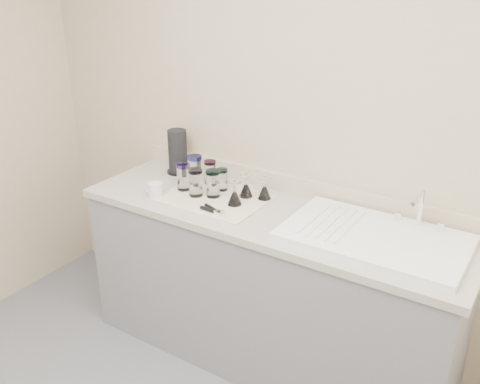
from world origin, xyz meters
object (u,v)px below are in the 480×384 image
Objects in this scene: tumbler_purple at (222,179)px; goblet_back_left at (246,189)px; sink_unit at (375,237)px; can_opener at (213,210)px; white_mug at (155,190)px; paper_towel_roll at (178,152)px; goblet_back_right at (264,191)px; tumbler_lavender at (213,183)px; goblet_front_left at (235,196)px; tumbler_cyan at (210,172)px; tumbler_magenta at (184,177)px; tumbler_teal at (195,169)px; tumbler_blue at (196,182)px.

goblet_back_left is (0.16, -0.00, -0.02)m from tumbler_purple.
sink_unit reaches higher than can_opener.
goblet_back_left is 0.49m from white_mug.
goblet_back_right is at bearing -6.27° from paper_towel_roll.
paper_towel_roll reaches higher than goblet_back_left.
goblet_front_left is (0.15, -0.02, -0.03)m from tumbler_lavender.
paper_towel_roll is (-0.51, 0.36, 0.11)m from can_opener.
goblet_back_left is 1.02× the size of goblet_back_right.
tumbler_magenta is at bearing -115.70° from tumbler_cyan.
goblet_front_left is at bearing 17.57° from white_mug.
tumbler_lavender reaches higher than white_mug.
tumbler_cyan is at bearing 128.03° from can_opener.
tumbler_cyan is at bearing 170.58° from goblet_back_left.
tumbler_cyan is at bearing 130.38° from tumbler_lavender.
goblet_back_left is (0.27, -0.04, -0.02)m from tumbler_cyan.
tumbler_purple is at bearing 178.49° from goblet_back_left.
goblet_front_left is at bearing -19.53° from tumbler_teal.
tumbler_purple is 1.10× the size of white_mug.
tumbler_lavender is 1.15× the size of goblet_back_left.
tumbler_teal is at bearing 160.47° from goblet_front_left.
sink_unit is 1.11m from tumbler_teal.
tumbler_teal is 0.11m from tumbler_magenta.
goblet_back_right is 0.95× the size of goblet_front_left.
can_opener is at bearing -34.86° from paper_towel_roll.
tumbler_lavender is at bearing 2.53° from tumbler_magenta.
tumbler_magenta is 1.35× the size of white_mug.
goblet_back_right is (0.10, 0.03, -0.00)m from goblet_back_left.
tumbler_teal reaches higher than tumbler_lavender.
tumbler_blue is 1.12× the size of goblet_front_left.
tumbler_cyan reaches higher than white_mug.
paper_towel_roll is (-0.54, 0.10, 0.08)m from goblet_back_left.
tumbler_purple is at bearing 173.83° from sink_unit.
tumbler_blue is 0.99× the size of can_opener.
goblet_back_right is 0.32m from can_opener.
goblet_back_left is at bearing 172.87° from sink_unit.
tumbler_teal reaches higher than goblet_back_left.
tumbler_magenta is 0.35m from can_opener.
goblet_back_right reaches higher than tumbler_purple.
goblet_back_right is (-0.66, 0.12, 0.03)m from sink_unit.
goblet_back_left is (0.23, 0.14, -0.03)m from tumbler_blue.
can_opener is at bearing -114.68° from goblet_back_right.
white_mug reaches higher than can_opener.
paper_towel_roll is at bearing 173.73° from goblet_back_right.
can_opener is at bearing -0.21° from white_mug.
sink_unit reaches higher than tumbler_teal.
tumbler_cyan is at bearing 63.27° from white_mug.
tumbler_cyan is 0.39m from can_opener.
tumbler_purple is at bearing 44.79° from white_mug.
tumbler_magenta and tumbler_lavender have the same top height.
sink_unit is 0.80m from can_opener.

